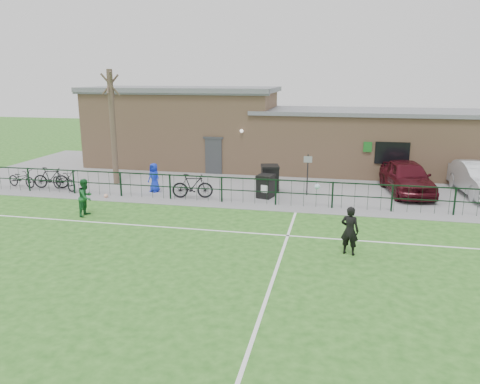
% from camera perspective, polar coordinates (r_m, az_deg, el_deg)
% --- Properties ---
extents(ground, '(90.00, 90.00, 0.00)m').
position_cam_1_polar(ground, '(13.96, -4.35, -10.14)').
color(ground, '#265C1B').
rests_on(ground, ground).
extents(paving_strip, '(34.00, 13.00, 0.02)m').
position_cam_1_polar(paving_strip, '(26.57, 3.82, 1.69)').
color(paving_strip, slate).
rests_on(paving_strip, ground).
extents(pitch_line_touch, '(28.00, 0.10, 0.01)m').
position_cam_1_polar(pitch_line_touch, '(21.11, 1.58, -1.59)').
color(pitch_line_touch, white).
rests_on(pitch_line_touch, ground).
extents(pitch_line_mid, '(28.00, 0.10, 0.01)m').
position_cam_1_polar(pitch_line_mid, '(17.56, -0.68, -4.89)').
color(pitch_line_mid, white).
rests_on(pitch_line_mid, ground).
extents(pitch_line_perp, '(0.10, 16.00, 0.01)m').
position_cam_1_polar(pitch_line_perp, '(13.57, 3.93, -10.85)').
color(pitch_line_perp, white).
rests_on(pitch_line_perp, ground).
extents(perimeter_fence, '(28.00, 0.10, 1.20)m').
position_cam_1_polar(perimeter_fence, '(21.15, 1.69, 0.11)').
color(perimeter_fence, black).
rests_on(perimeter_fence, ground).
extents(bare_tree, '(0.30, 0.30, 6.00)m').
position_cam_1_polar(bare_tree, '(25.65, -15.22, 7.55)').
color(bare_tree, '#4B3A2E').
rests_on(bare_tree, ground).
extents(wheelie_bin_left, '(0.83, 0.90, 1.01)m').
position_cam_1_polar(wheelie_bin_left, '(22.26, 3.13, 0.61)').
color(wheelie_bin_left, black).
rests_on(wheelie_bin_left, paving_strip).
extents(wheelie_bin_right, '(1.02, 1.10, 1.24)m').
position_cam_1_polar(wheelie_bin_right, '(23.44, 3.65, 1.58)').
color(wheelie_bin_right, black).
rests_on(wheelie_bin_right, paving_strip).
extents(sign_post, '(0.07, 0.07, 2.00)m').
position_cam_1_polar(sign_post, '(22.81, 8.22, 2.09)').
color(sign_post, black).
rests_on(sign_post, paving_strip).
extents(car_maroon, '(2.59, 4.99, 1.62)m').
position_cam_1_polar(car_maroon, '(24.37, 19.68, 1.72)').
color(car_maroon, '#410B14').
rests_on(car_maroon, paving_strip).
extents(car_silver, '(2.15, 5.00, 1.60)m').
position_cam_1_polar(car_silver, '(25.41, 27.21, 1.43)').
color(car_silver, '#A5A8AC').
rests_on(car_silver, paving_strip).
extents(bicycle_a, '(1.85, 0.96, 0.92)m').
position_cam_1_polar(bicycle_a, '(26.82, -25.08, 1.52)').
color(bicycle_a, black).
rests_on(bicycle_a, paving_strip).
extents(bicycle_b, '(1.89, 0.79, 1.10)m').
position_cam_1_polar(bicycle_b, '(25.90, -22.05, 1.61)').
color(bicycle_b, black).
rests_on(bicycle_b, paving_strip).
extents(bicycle_c, '(2.01, 1.40, 1.00)m').
position_cam_1_polar(bicycle_c, '(25.25, -20.68, 1.32)').
color(bicycle_c, black).
rests_on(bicycle_c, paving_strip).
extents(bicycle_d, '(2.01, 0.93, 1.16)m').
position_cam_1_polar(bicycle_d, '(22.23, -5.81, 0.74)').
color(bicycle_d, black).
rests_on(bicycle_d, paving_strip).
extents(spectator_child, '(0.83, 0.70, 1.45)m').
position_cam_1_polar(spectator_child, '(23.66, -10.43, 1.75)').
color(spectator_child, '#162ECE').
rests_on(spectator_child, paving_strip).
extents(goalkeeper_kick, '(1.68, 3.45, 1.62)m').
position_cam_1_polar(goalkeeper_kick, '(15.69, 13.11, -4.43)').
color(goalkeeper_kick, black).
rests_on(goalkeeper_kick, ground).
extents(outfield_player, '(0.62, 0.78, 1.56)m').
position_cam_1_polar(outfield_player, '(20.41, -18.30, -0.61)').
color(outfield_player, '#1A5D2A').
rests_on(outfield_player, ground).
extents(ball_ground, '(0.20, 0.20, 0.20)m').
position_cam_1_polar(ball_ground, '(23.21, -16.02, -0.45)').
color(ball_ground, white).
rests_on(ball_ground, ground).
extents(clubhouse, '(24.25, 5.40, 4.96)m').
position_cam_1_polar(clubhouse, '(29.25, 3.03, 7.25)').
color(clubhouse, tan).
rests_on(clubhouse, ground).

